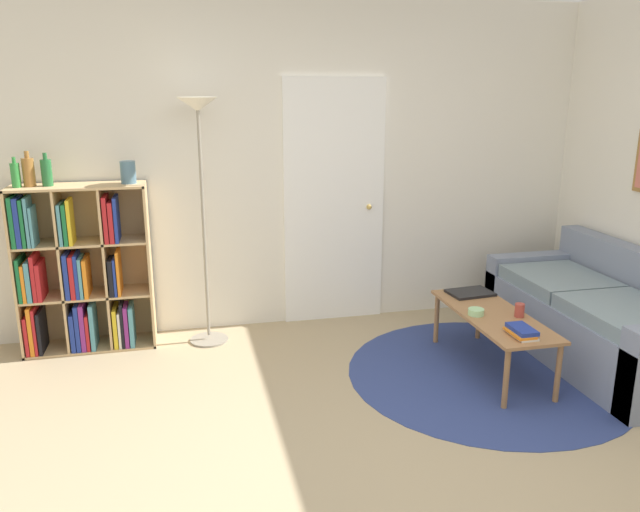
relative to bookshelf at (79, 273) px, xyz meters
name	(u,v)px	position (x,y,z in m)	size (l,w,h in m)	color
ground_plane	(405,487)	(1.76, -2.19, -0.58)	(14.00, 14.00, 0.00)	tan
wall_back	(306,168)	(1.77, 0.21, 0.70)	(7.64, 0.11, 2.60)	silver
rug	(489,373)	(2.77, -1.13, -0.58)	(1.94, 1.94, 0.01)	navy
bookshelf	(79,273)	(0.00, 0.00, 0.00)	(0.94, 0.34, 1.24)	tan
floor_lamp	(200,148)	(0.92, -0.10, 0.91)	(0.30, 0.30, 1.85)	gray
couch	(604,321)	(3.70, -1.06, -0.30)	(0.83, 1.81, 0.78)	gray
coffee_table	(493,319)	(2.81, -1.06, -0.21)	(0.44, 1.14, 0.42)	#996B42
laptop	(470,293)	(2.85, -0.64, -0.16)	(0.34, 0.26, 0.02)	black
bowl	(476,312)	(2.68, -1.06, -0.15)	(0.11, 0.11, 0.04)	#9ED193
book_stack_on_table	(521,332)	(2.79, -1.46, -0.14)	(0.14, 0.22, 0.05)	silver
cup	(520,310)	(2.95, -1.15, -0.12)	(0.06, 0.06, 0.09)	#A33D33
bottle_left	(16,175)	(-0.34, -0.02, 0.74)	(0.06, 0.06, 0.21)	#2D8438
bottle_middle	(29,172)	(-0.26, 0.00, 0.76)	(0.08, 0.08, 0.25)	olive
bottle_right	(47,172)	(-0.14, 0.00, 0.75)	(0.07, 0.07, 0.23)	#236633
vase_on_shelf	(128,172)	(0.41, 0.00, 0.74)	(0.11, 0.11, 0.16)	slate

